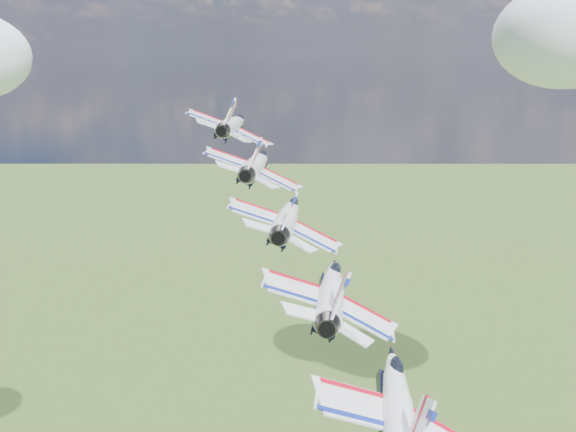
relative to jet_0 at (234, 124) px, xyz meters
The scene contains 5 objects.
jet_0 is the anchor object (origin of this frame).
jet_1 13.37m from the jet_0, 46.05° to the right, with size 11.64×17.24×5.15m, color silver, non-canonical shape.
jet_2 26.73m from the jet_0, 46.05° to the right, with size 11.64×17.24×5.15m, color white, non-canonical shape.
jet_3 40.10m from the jet_0, 46.05° to the right, with size 11.64×17.24×5.15m, color white, non-canonical shape.
jet_4 53.47m from the jet_0, 46.05° to the right, with size 11.64×17.24×5.15m, color silver, non-canonical shape.
Camera 1 is at (14.35, -51.19, 166.40)m, focal length 40.00 mm.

